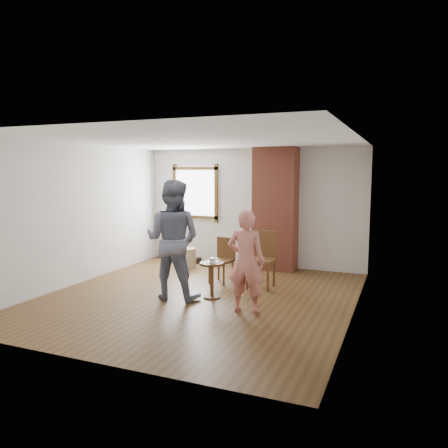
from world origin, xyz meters
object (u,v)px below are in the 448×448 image
at_px(person_pink, 246,261).
at_px(side_table, 212,274).
at_px(dining_chair_right, 262,256).
at_px(man, 173,240).
at_px(dining_chair_left, 223,257).
at_px(stoneware_crock, 188,258).

bearing_deg(person_pink, side_table, -38.21).
relative_size(dining_chair_right, man, 0.52).
bearing_deg(person_pink, dining_chair_left, -62.93).
bearing_deg(stoneware_crock, dining_chair_right, -25.07).
relative_size(side_table, man, 0.31).
bearing_deg(side_table, man, -155.74).
xyz_separation_m(stoneware_crock, dining_chair_right, (1.98, -0.92, 0.36)).
height_order(stoneware_crock, dining_chair_left, dining_chair_left).
bearing_deg(dining_chair_left, stoneware_crock, 153.39).
distance_m(stoneware_crock, side_table, 2.39).
height_order(dining_chair_right, man, man).
xyz_separation_m(stoneware_crock, man, (0.83, -2.18, 0.77)).
distance_m(dining_chair_left, man, 1.44).
bearing_deg(dining_chair_left, person_pink, -46.86).
bearing_deg(dining_chair_left, man, -95.34).
bearing_deg(dining_chair_right, dining_chair_left, 175.94).
xyz_separation_m(dining_chair_right, side_table, (-0.56, -0.99, -0.17)).
height_order(man, person_pink, man).
bearing_deg(man, dining_chair_right, -138.55).
bearing_deg(person_pink, man, -15.33).
relative_size(man, person_pink, 1.27).
relative_size(dining_chair_left, man, 0.43).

